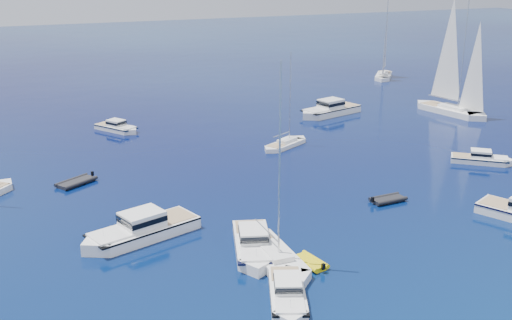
# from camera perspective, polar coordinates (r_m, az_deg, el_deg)

# --- Properties ---
(ground) EXTENTS (400.00, 400.00, 0.00)m
(ground) POSITION_cam_1_polar(r_m,az_deg,el_deg) (48.19, 16.43, -9.50)
(ground) COLOR navy
(ground) RESTS_ON ground
(motor_cruiser_near) EXTENTS (5.11, 8.06, 2.03)m
(motor_cruiser_near) POSITION_cam_1_polar(r_m,az_deg,el_deg) (42.18, 2.95, -12.92)
(motor_cruiser_near) COLOR white
(motor_cruiser_near) RESTS_ON ground
(motor_cruiser_left) EXTENTS (5.61, 9.70, 2.43)m
(motor_cruiser_left) POSITION_cam_1_polar(r_m,az_deg,el_deg) (48.49, -0.26, -8.51)
(motor_cruiser_left) COLOR white
(motor_cruiser_left) RESTS_ON ground
(motor_cruiser_centre) EXTENTS (11.44, 6.47, 2.87)m
(motor_cruiser_centre) POSITION_cam_1_polar(r_m,az_deg,el_deg) (51.58, -10.67, -7.14)
(motor_cruiser_centre) COLOR white
(motor_cruiser_centre) RESTS_ON ground
(motor_cruiser_far_r) EXTENTS (7.03, 6.40, 1.92)m
(motor_cruiser_far_r) POSITION_cam_1_polar(r_m,az_deg,el_deg) (73.45, 20.23, -0.26)
(motor_cruiser_far_r) COLOR white
(motor_cruiser_far_r) RESTS_ON ground
(motor_cruiser_distant) EXTENTS (11.68, 6.30, 2.93)m
(motor_cruiser_distant) POSITION_cam_1_polar(r_m,az_deg,el_deg) (91.36, 6.84, 4.21)
(motor_cruiser_distant) COLOR silver
(motor_cruiser_distant) RESTS_ON ground
(motor_cruiser_horizon) EXTENTS (5.80, 7.37, 1.92)m
(motor_cruiser_horizon) POSITION_cam_1_polar(r_m,az_deg,el_deg) (84.06, -12.78, 2.66)
(motor_cruiser_horizon) COLOR silver
(motor_cruiser_horizon) RESTS_ON ground
(sailboat_fore) EXTENTS (3.08, 10.91, 15.95)m
(sailboat_fore) POSITION_cam_1_polar(r_m,az_deg,el_deg) (47.30, 1.55, -9.24)
(sailboat_fore) COLOR white
(sailboat_fore) RESTS_ON ground
(sailboat_centre) EXTENTS (8.13, 5.66, 11.89)m
(sailboat_centre) POSITION_cam_1_polar(r_m,az_deg,el_deg) (75.15, 2.76, 1.28)
(sailboat_centre) COLOR white
(sailboat_centre) RESTS_ON ground
(sailboat_sails_r) EXTENTS (5.83, 13.62, 19.43)m
(sailboat_sails_r) POSITION_cam_1_polar(r_m,az_deg,el_deg) (96.05, 17.60, 4.17)
(sailboat_sails_r) COLOR white
(sailboat_sails_r) RESTS_ON ground
(sailboat_sails_far) EXTENTS (8.82, 9.92, 15.54)m
(sailboat_sails_far) POSITION_cam_1_polar(r_m,az_deg,el_deg) (122.59, 11.79, 7.51)
(sailboat_sails_far) COLOR white
(sailboat_sails_far) RESTS_ON ground
(tender_yellow) EXTENTS (2.28, 3.33, 0.95)m
(tender_yellow) POSITION_cam_1_polar(r_m,az_deg,el_deg) (46.70, 5.03, -9.69)
(tender_yellow) COLOR yellow
(tender_yellow) RESTS_ON ground
(tender_grey_near) EXTENTS (3.65, 2.11, 0.95)m
(tender_grey_near) POSITION_cam_1_polar(r_m,az_deg,el_deg) (59.36, 12.18, -3.79)
(tender_grey_near) COLOR black
(tender_grey_near) RESTS_ON ground
(tender_grey_far) EXTENTS (4.85, 4.19, 0.95)m
(tender_grey_far) POSITION_cam_1_polar(r_m,az_deg,el_deg) (65.11, -16.38, -2.16)
(tender_grey_far) COLOR black
(tender_grey_far) RESTS_ON ground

